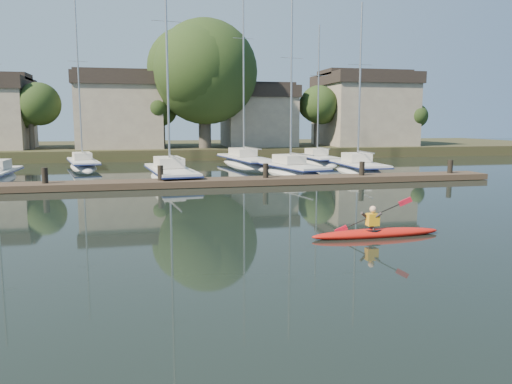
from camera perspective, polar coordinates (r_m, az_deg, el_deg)
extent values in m
plane|color=black|center=(14.91, 2.68, -6.00)|extent=(160.00, 160.00, 0.00)
ellipsoid|color=red|center=(16.31, 13.59, -4.64)|extent=(4.35, 0.64, 0.33)
cylinder|color=black|center=(16.23, 13.15, -4.31)|extent=(0.66, 0.66, 0.09)
imported|color=#2C272B|center=(16.16, 13.19, -3.11)|extent=(0.23, 0.35, 0.94)
cube|color=orange|center=(16.16, 13.19, -3.07)|extent=(0.37, 0.28, 0.39)
sphere|color=#DCAD89|center=(16.10, 13.22, -1.93)|extent=(0.21, 0.21, 0.21)
cube|color=#473528|center=(28.41, -4.78, 1.15)|extent=(34.00, 2.00, 0.35)
cylinder|color=black|center=(28.61, -22.93, 0.78)|extent=(0.32, 0.32, 1.80)
cylinder|color=black|center=(28.15, -10.84, 1.17)|extent=(0.32, 0.32, 1.80)
cylinder|color=black|center=(28.96, 1.11, 1.50)|extent=(0.32, 0.32, 1.80)
cylinder|color=black|center=(30.93, 11.98, 1.75)|extent=(0.32, 0.32, 1.80)
cylinder|color=black|center=(33.86, 21.26, 1.91)|extent=(0.32, 0.32, 1.80)
ellipsoid|color=silver|center=(31.99, -9.70, 0.77)|extent=(3.48, 10.25, 2.12)
cube|color=silver|center=(31.88, -9.74, 2.57)|extent=(3.16, 8.44, 0.16)
cube|color=navy|center=(31.89, -9.73, 2.41)|extent=(3.28, 8.65, 0.09)
cube|color=beige|center=(32.44, -9.93, 3.39)|extent=(1.88, 2.98, 0.61)
cylinder|color=#9EA0A5|center=(32.32, -10.15, 15.63)|extent=(0.13, 0.13, 14.52)
cylinder|color=#9EA0A5|center=(30.33, -9.30, 3.99)|extent=(0.53, 3.80, 0.09)
cylinder|color=#9EA0A5|center=(32.60, -10.23, 18.67)|extent=(1.78, 0.24, 0.03)
ellipsoid|color=silver|center=(34.91, 4.15, 1.51)|extent=(3.86, 8.77, 2.02)
cube|color=silver|center=(34.81, 4.16, 3.07)|extent=(3.45, 7.25, 0.15)
cube|color=navy|center=(34.82, 4.16, 2.93)|extent=(3.57, 7.43, 0.08)
cube|color=beige|center=(35.23, 3.78, 3.77)|extent=(1.93, 2.63, 0.58)
cylinder|color=#9EA0A5|center=(35.02, 4.06, 12.76)|extent=(0.13, 0.13, 11.68)
cylinder|color=#9EA0A5|center=(33.63, 5.20, 4.33)|extent=(0.72, 3.18, 0.08)
cylinder|color=#9EA0A5|center=(35.16, 4.09, 15.04)|extent=(1.67, 0.37, 0.03)
ellipsoid|color=silver|center=(36.66, 11.62, 1.65)|extent=(2.64, 7.87, 2.11)
cube|color=silver|center=(36.57, 11.67, 3.21)|extent=(2.47, 6.46, 0.16)
cube|color=navy|center=(36.57, 11.66, 3.07)|extent=(2.57, 6.62, 0.09)
cube|color=beige|center=(36.97, 11.42, 3.91)|extent=(1.64, 2.24, 0.61)
cylinder|color=#9EA0A5|center=(36.75, 11.78, 11.99)|extent=(0.13, 0.13, 11.11)
cylinder|color=#9EA0A5|center=(35.43, 12.41, 4.48)|extent=(0.21, 2.96, 0.09)
cylinder|color=#9EA0A5|center=(36.87, 11.85, 14.06)|extent=(1.78, 0.10, 0.03)
ellipsoid|color=silver|center=(41.99, -19.12, 2.25)|extent=(3.69, 8.77, 1.80)
cube|color=silver|center=(41.92, -19.18, 3.41)|extent=(3.28, 7.24, 0.13)
cube|color=navy|center=(41.92, -19.17, 3.31)|extent=(3.39, 7.43, 0.08)
cube|color=beige|center=(42.40, -19.26, 3.93)|extent=(1.79, 2.61, 0.52)
cylinder|color=#9EA0A5|center=(42.17, -19.61, 11.88)|extent=(0.11, 0.11, 12.34)
cylinder|color=#9EA0A5|center=(40.60, -19.06, 4.35)|extent=(0.73, 3.19, 0.08)
cylinder|color=#9EA0A5|center=(42.31, -19.71, 13.88)|extent=(1.49, 0.34, 0.03)
ellipsoid|color=silver|center=(41.90, -1.25, 2.61)|extent=(3.78, 11.32, 2.11)
cube|color=silver|center=(41.82, -1.25, 3.97)|extent=(3.41, 9.33, 0.16)
cube|color=navy|center=(41.83, -1.25, 3.85)|extent=(3.52, 9.56, 0.09)
cube|color=beige|center=(42.42, -1.55, 4.59)|extent=(1.95, 3.29, 0.61)
cylinder|color=#9EA0A5|center=(42.30, -1.44, 14.65)|extent=(0.13, 0.13, 15.56)
cylinder|color=#9EA0A5|center=(40.19, -0.48, 5.07)|extent=(0.65, 4.20, 0.09)
cylinder|color=#9EA0A5|center=(42.55, -1.45, 17.14)|extent=(1.77, 0.27, 0.03)
ellipsoid|color=silver|center=(44.14, 7.09, 2.87)|extent=(2.17, 8.11, 1.92)
cube|color=silver|center=(44.07, 7.11, 4.05)|extent=(2.06, 6.65, 0.14)
cube|color=navy|center=(44.08, 7.11, 3.95)|extent=(2.14, 6.81, 0.08)
cube|color=beige|center=(44.50, 6.91, 4.58)|extent=(1.43, 2.28, 0.56)
cylinder|color=#9EA0A5|center=(44.26, 7.13, 11.35)|extent=(0.12, 0.12, 11.14)
cylinder|color=#9EA0A5|center=(42.88, 7.69, 5.02)|extent=(0.10, 3.08, 0.08)
cylinder|color=#9EA0A5|center=(44.36, 7.17, 13.07)|extent=(1.62, 0.04, 0.03)
cube|color=#2C341A|center=(58.15, -8.85, 4.93)|extent=(90.00, 24.00, 1.00)
cube|color=#9D947D|center=(51.99, -15.17, 8.24)|extent=(8.00, 8.00, 6.00)
cube|color=#29231D|center=(52.14, -15.32, 12.20)|extent=(8.40, 8.40, 1.20)
cube|color=#9D947D|center=(53.27, 0.22, 7.97)|extent=(7.00, 7.00, 5.00)
cube|color=#29231D|center=(53.35, 0.22, 11.31)|extent=(7.35, 7.35, 1.20)
cube|color=#9D947D|center=(57.15, 12.17, 8.56)|extent=(9.00, 9.00, 6.50)
cube|color=#29231D|center=(57.32, 12.28, 12.41)|extent=(9.45, 9.45, 1.20)
cylinder|color=#4A433B|center=(49.29, -5.88, 7.92)|extent=(1.20, 1.20, 5.00)
sphere|color=black|center=(49.53, -5.96, 13.71)|extent=(8.50, 8.50, 8.50)
cylinder|color=#4A433B|center=(50.98, -24.27, 6.13)|extent=(0.48, 0.48, 3.00)
sphere|color=black|center=(50.98, -24.43, 8.94)|extent=(3.40, 3.40, 3.40)
cylinder|color=#4A433B|center=(49.49, -10.56, 6.55)|extent=(0.38, 0.38, 2.80)
sphere|color=black|center=(49.48, -10.63, 9.10)|extent=(2.72, 2.72, 2.72)
cylinder|color=#4A433B|center=(53.51, 6.90, 6.95)|extent=(0.50, 0.50, 3.20)
sphere|color=black|center=(53.52, 6.95, 9.79)|extent=(3.57, 3.57, 3.57)
cylinder|color=#4A433B|center=(56.32, 17.11, 6.41)|extent=(0.41, 0.41, 2.60)
sphere|color=black|center=(56.31, 17.21, 8.59)|extent=(2.89, 2.89, 2.89)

